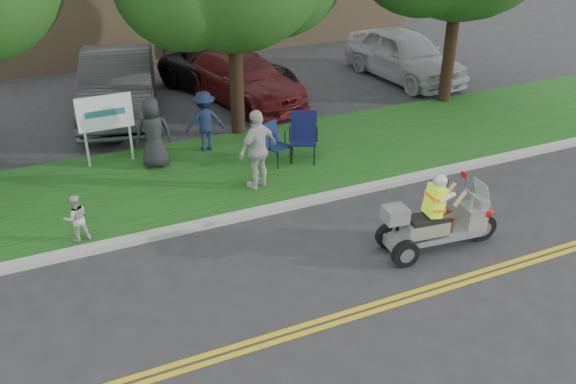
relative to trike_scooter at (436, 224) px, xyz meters
name	(u,v)px	position (x,y,z in m)	size (l,w,h in m)	color
ground	(362,290)	(-1.83, -0.52, -0.54)	(120.00, 120.00, 0.00)	#28282B
centerline_near	(380,309)	(-1.83, -1.10, -0.53)	(60.00, 0.10, 0.01)	gold
centerline_far	(375,304)	(-1.83, -0.94, -0.53)	(60.00, 0.10, 0.01)	gold
curb	(286,206)	(-1.83, 2.53, -0.48)	(60.00, 0.25, 0.12)	#A8A89E
grass_verge	(248,166)	(-1.83, 4.68, -0.48)	(60.00, 4.00, 0.10)	#144813
business_sign	(105,117)	(-4.73, 6.08, 0.72)	(1.25, 0.06, 1.75)	silver
trike_scooter	(436,224)	(0.00, 0.00, 0.00)	(2.35, 0.82, 1.54)	black
lawn_chair_a	(304,133)	(-0.52, 4.43, 0.21)	(0.82, 0.83, 1.14)	black
lawn_chair_b	(274,141)	(-1.24, 4.53, 0.11)	(0.69, 0.70, 0.97)	black
spectator_adult_right	(258,149)	(-2.04, 3.52, 0.44)	(1.02, 0.43, 1.75)	#BBBCB5
spectator_chair_a	(205,121)	(-2.46, 5.90, 0.31)	(0.96, 0.55, 1.48)	#16213F
spectator_chair_b	(153,133)	(-3.81, 5.46, 0.39)	(0.80, 0.52, 1.65)	black
child_right	(76,218)	(-5.90, 2.88, 0.03)	(0.45, 0.35, 0.92)	#B9B8B2
parked_car_left	(118,84)	(-3.83, 9.51, 0.36)	(1.90, 5.44, 1.79)	#343437
parked_car_mid	(229,71)	(-0.33, 10.14, 0.13)	(2.22, 4.82, 1.34)	black
parked_car_right	(242,78)	(-0.26, 9.20, 0.17)	(1.98, 4.87, 1.41)	#531315
parked_car_far_right	(404,55)	(5.42, 9.04, 0.28)	(1.94, 4.81, 1.64)	#A2A5A9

